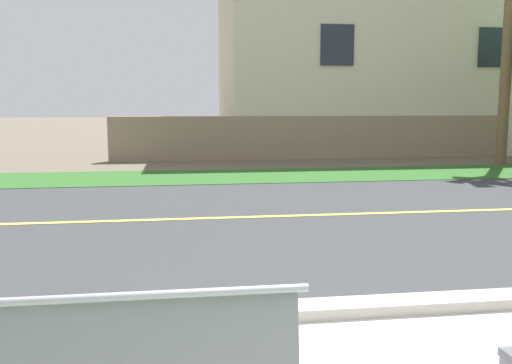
# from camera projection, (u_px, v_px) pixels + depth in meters

# --- Properties ---
(ground_plane) EXTENTS (140.00, 140.00, 0.00)m
(ground_plane) POSITION_uv_depth(u_px,v_px,m) (240.00, 201.00, 10.20)
(ground_plane) COLOR #665B4C
(curb_edge) EXTENTS (44.00, 0.30, 0.11)m
(curb_edge) POSITION_uv_depth(u_px,v_px,m) (316.00, 310.00, 4.66)
(curb_edge) COLOR #ADA89E
(curb_edge) RESTS_ON ground_plane
(street_asphalt) EXTENTS (52.00, 8.00, 0.01)m
(street_asphalt) POSITION_uv_depth(u_px,v_px,m) (251.00, 217.00, 8.73)
(street_asphalt) COLOR #383A3D
(street_asphalt) RESTS_ON ground_plane
(road_centre_line) EXTENTS (48.00, 0.14, 0.01)m
(road_centre_line) POSITION_uv_depth(u_px,v_px,m) (251.00, 217.00, 8.73)
(road_centre_line) COLOR #E0CC4C
(road_centre_line) RESTS_ON ground_plane
(far_verge_grass) EXTENTS (48.00, 2.80, 0.02)m
(far_verge_grass) POSITION_uv_depth(u_px,v_px,m) (223.00, 176.00, 13.69)
(far_verge_grass) COLOR #2D6026
(far_verge_grass) RESTS_ON ground_plane
(garden_wall) EXTENTS (13.00, 0.36, 1.40)m
(garden_wall) POSITION_uv_depth(u_px,v_px,m) (312.00, 138.00, 18.06)
(garden_wall) COLOR gray
(garden_wall) RESTS_ON ground_plane
(house_across_street) EXTENTS (13.04, 6.91, 7.27)m
(house_across_street) POSITION_uv_depth(u_px,v_px,m) (381.00, 55.00, 21.28)
(house_across_street) COLOR beige
(house_across_street) RESTS_ON ground_plane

